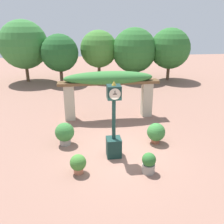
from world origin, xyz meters
TOP-DOWN VIEW (x-y plane):
  - ground_plane at (0.00, 0.00)m, footprint 60.00×60.00m
  - pedestal_clock at (-0.32, -0.14)m, footprint 0.57×0.57m
  - pergola at (0.00, 3.98)m, footprint 5.41×1.14m
  - potted_plant_near_left at (0.73, -1.43)m, footprint 0.49×0.49m
  - potted_plant_near_right at (1.66, 0.68)m, footprint 0.79×0.79m
  - potted_plant_far_left at (-1.72, -1.13)m, footprint 0.58×0.58m
  - potted_plant_far_right at (-2.28, 1.07)m, footprint 0.82×0.82m
  - tree_line at (-0.09, 13.08)m, footprint 16.58×4.94m

SIDE VIEW (x-z plane):
  - ground_plane at x=0.00m, z-range 0.00..0.00m
  - potted_plant_far_left at x=-1.72m, z-range 0.03..0.75m
  - potted_plant_near_left at x=0.73m, z-range 0.01..0.78m
  - potted_plant_near_right at x=1.66m, z-range 0.04..0.96m
  - potted_plant_far_right at x=-2.28m, z-range 0.04..1.04m
  - pedestal_clock at x=-0.32m, z-range -0.30..2.75m
  - pergola at x=0.00m, z-range 0.66..3.25m
  - tree_line at x=-0.09m, z-range 0.22..5.50m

